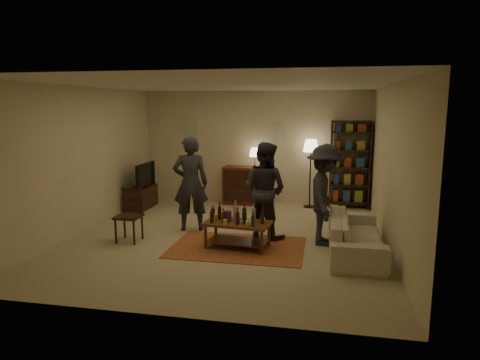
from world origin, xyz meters
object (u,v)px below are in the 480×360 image
(dresser, at_px, (245,184))
(sofa, at_px, (356,234))
(bookshelf, at_px, (350,164))
(coffee_table, at_px, (237,225))
(tv_stand, at_px, (142,192))
(dining_chair, at_px, (130,213))
(person_by_sofa, at_px, (325,195))
(person_right, at_px, (265,190))
(person_left, at_px, (191,183))
(floor_lamp, at_px, (311,150))

(dresser, relative_size, sofa, 0.65)
(bookshelf, xyz_separation_m, sofa, (-0.05, -3.18, -0.73))
(coffee_table, height_order, tv_stand, tv_stand)
(dining_chair, relative_size, sofa, 0.46)
(person_by_sofa, bearing_deg, sofa, -125.72)
(sofa, bearing_deg, person_right, 69.31)
(tv_stand, bearing_deg, bookshelf, 11.80)
(dresser, relative_size, bookshelf, 0.67)
(coffee_table, bearing_deg, bookshelf, 59.21)
(dining_chair, xyz_separation_m, dresser, (1.44, 3.21, -0.03))
(bookshelf, bearing_deg, sofa, -90.82)
(coffee_table, relative_size, bookshelf, 0.57)
(coffee_table, bearing_deg, tv_stand, 139.57)
(sofa, bearing_deg, dining_chair, 91.49)
(tv_stand, bearing_deg, dining_chair, -70.59)
(coffee_table, distance_m, dining_chair, 1.92)
(sofa, height_order, person_left, person_left)
(coffee_table, xyz_separation_m, person_left, (-1.06, 0.85, 0.51))
(dresser, bearing_deg, floor_lamp, -2.34)
(person_left, bearing_deg, coffee_table, 125.46)
(bookshelf, bearing_deg, person_by_sofa, -100.98)
(floor_lamp, relative_size, person_right, 0.92)
(sofa, relative_size, person_right, 1.21)
(dining_chair, xyz_separation_m, sofa, (3.83, 0.10, -0.20))
(sofa, relative_size, person_left, 1.16)
(dresser, relative_size, person_by_sofa, 0.79)
(sofa, bearing_deg, dresser, 37.54)
(tv_stand, xyz_separation_m, floor_lamp, (3.80, 0.85, 0.95))
(sofa, distance_m, person_by_sofa, 0.83)
(dining_chair, xyz_separation_m, bookshelf, (3.88, 3.28, 0.53))
(bookshelf, bearing_deg, tv_stand, -168.20)
(bookshelf, distance_m, sofa, 3.26)
(coffee_table, bearing_deg, sofa, 3.59)
(person_by_sofa, bearing_deg, person_right, 78.86)
(tv_stand, distance_m, person_right, 3.51)
(bookshelf, bearing_deg, person_left, -141.07)
(coffee_table, height_order, person_left, person_left)
(floor_lamp, bearing_deg, person_by_sofa, -82.78)
(dining_chair, height_order, person_right, person_right)
(person_left, relative_size, person_by_sofa, 1.05)
(person_right, relative_size, person_by_sofa, 1.00)
(tv_stand, relative_size, floor_lamp, 0.67)
(coffee_table, xyz_separation_m, sofa, (1.92, 0.12, -0.09))
(coffee_table, height_order, person_right, person_right)
(dining_chair, xyz_separation_m, person_left, (0.85, 0.83, 0.40))
(tv_stand, distance_m, sofa, 5.14)
(tv_stand, bearing_deg, dresser, 22.07)
(coffee_table, relative_size, sofa, 0.55)
(coffee_table, height_order, dining_chair, dining_chair)
(coffee_table, relative_size, person_left, 0.63)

